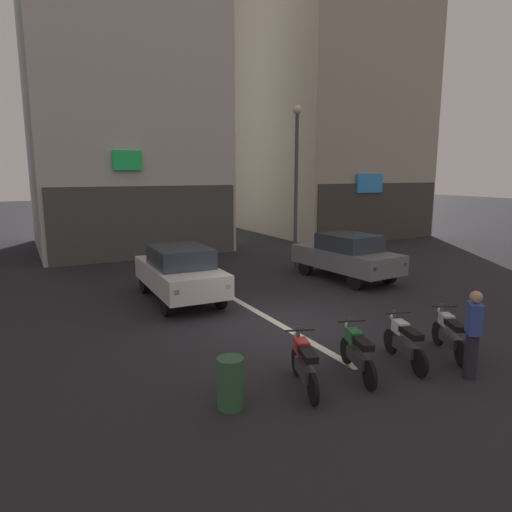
{
  "coord_description": "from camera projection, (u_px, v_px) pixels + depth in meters",
  "views": [
    {
      "loc": [
        -5.65,
        -9.46,
        3.77
      ],
      "look_at": [
        0.38,
        2.0,
        1.4
      ],
      "focal_mm": 32.07,
      "sensor_mm": 36.0,
      "label": 1
    }
  ],
  "objects": [
    {
      "name": "ground_plane",
      "position": [
        279.0,
        325.0,
        11.5
      ],
      "size": [
        120.0,
        120.0,
        0.0
      ],
      "primitive_type": "plane",
      "color": "#232328"
    },
    {
      "name": "lane_centre_line",
      "position": [
        196.0,
        277.0,
        16.72
      ],
      "size": [
        0.2,
        18.0,
        0.01
      ],
      "primitive_type": "cube",
      "color": "silver",
      "rests_on": "ground"
    },
    {
      "name": "building_mid_block",
      "position": [
        120.0,
        88.0,
        22.63
      ],
      "size": [
        8.56,
        8.81,
        15.85
      ],
      "color": "silver",
      "rests_on": "ground"
    },
    {
      "name": "building_far_right",
      "position": [
        329.0,
        100.0,
        28.43
      ],
      "size": [
        8.63,
        9.99,
        16.44
      ],
      "color": "#B2A893",
      "rests_on": "ground"
    },
    {
      "name": "car_white_crossing_near",
      "position": [
        180.0,
        272.0,
        13.51
      ],
      "size": [
        1.86,
        4.14,
        1.64
      ],
      "color": "black",
      "rests_on": "ground"
    },
    {
      "name": "car_grey_parked_kerbside",
      "position": [
        346.0,
        255.0,
        16.23
      ],
      "size": [
        2.08,
        4.23,
        1.64
      ],
      "color": "black",
      "rests_on": "ground"
    },
    {
      "name": "car_red_down_street",
      "position": [
        176.0,
        231.0,
        23.09
      ],
      "size": [
        2.27,
        4.29,
        1.64
      ],
      "color": "black",
      "rests_on": "ground"
    },
    {
      "name": "street_lamp",
      "position": [
        296.0,
        170.0,
        17.65
      ],
      "size": [
        0.36,
        0.36,
        6.29
      ],
      "color": "#47474C",
      "rests_on": "ground"
    },
    {
      "name": "motorcycle_red_row_leftmost",
      "position": [
        304.0,
        363.0,
        8.04
      ],
      "size": [
        0.68,
        1.6,
        0.98
      ],
      "color": "black",
      "rests_on": "ground"
    },
    {
      "name": "motorcycle_green_row_left_mid",
      "position": [
        357.0,
        352.0,
        8.56
      ],
      "size": [
        0.67,
        1.61,
        0.98
      ],
      "color": "black",
      "rests_on": "ground"
    },
    {
      "name": "motorcycle_white_row_centre",
      "position": [
        404.0,
        342.0,
        9.07
      ],
      "size": [
        0.65,
        1.62,
        0.98
      ],
      "color": "black",
      "rests_on": "ground"
    },
    {
      "name": "motorcycle_silver_row_right_mid",
      "position": [
        450.0,
        334.0,
        9.52
      ],
      "size": [
        0.82,
        1.52,
        0.98
      ],
      "color": "black",
      "rests_on": "ground"
    },
    {
      "name": "person_by_motorcycles",
      "position": [
        473.0,
        334.0,
        8.36
      ],
      "size": [
        0.4,
        0.42,
        1.67
      ],
      "color": "#23232D",
      "rests_on": "ground"
    },
    {
      "name": "trash_bin",
      "position": [
        230.0,
        383.0,
        7.37
      ],
      "size": [
        0.44,
        0.44,
        0.85
      ],
      "primitive_type": "cylinder",
      "color": "#2D5938",
      "rests_on": "ground"
    }
  ]
}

